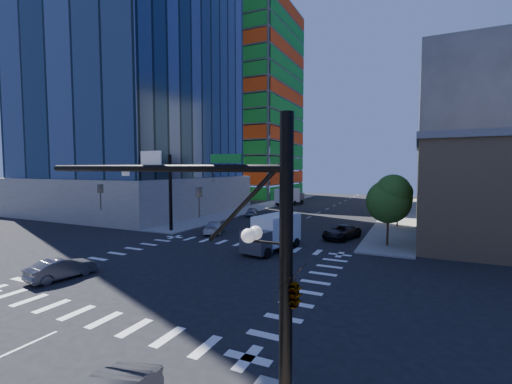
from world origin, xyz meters
The scene contains 18 objects.
ground centered at (0.00, 0.00, 0.00)m, with size 160.00×160.00×0.00m, color black.
road_markings centered at (0.00, 0.00, 0.01)m, with size 20.00×20.00×0.01m, color silver.
sidewalk_ne centered at (12.50, 40.00, 0.07)m, with size 5.00×60.00×0.15m, color gray.
sidewalk_nw centered at (-12.50, 40.00, 0.07)m, with size 5.00×60.00×0.15m, color gray.
office_tower centered at (-30.00, 25.00, 35.13)m, with size 30.00×30.00×71.00m.
construction_building centered at (-27.41, 61.93, 24.61)m, with size 25.16×34.50×70.60m.
bg_building_ne centered at (27.00, 55.00, 14.00)m, with size 24.00×30.00×28.00m, color #5E5A54.
signal_mast_se centered at (10.60, -11.50, 5.01)m, with size 10.51×2.48×9.00m.
signal_mast_nw centered at (-10.00, 11.50, 5.49)m, with size 10.20×0.40×9.00m.
tree_south centered at (12.63, 13.90, 4.69)m, with size 4.16×4.16×6.82m.
tree_north centered at (12.93, 25.90, 3.99)m, with size 3.54×3.52×5.78m.
no_parking_sign centered at (10.70, -9.00, 1.38)m, with size 0.30×0.06×2.20m.
car_nb_far centered at (7.76, 15.88, 0.73)m, with size 2.43×5.27×1.46m, color black.
car_sb_near centered at (-6.18, 12.73, 0.70)m, with size 1.95×4.81×1.40m, color silver.
car_sb_mid centered at (-8.50, 27.54, 0.68)m, with size 1.61×4.01×1.37m, color #9B9EA2.
car_sb_cross centered at (-6.88, -5.63, 0.72)m, with size 1.53×4.39×1.45m, color #4C4C51.
box_truck_near centered at (3.01, 7.66, 1.42)m, with size 3.66×6.47×3.20m.
box_truck_far centered at (-8.50, 45.44, 1.51)m, with size 4.40×7.02×3.42m.
Camera 1 is at (14.87, -20.73, 7.55)m, focal length 24.00 mm.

